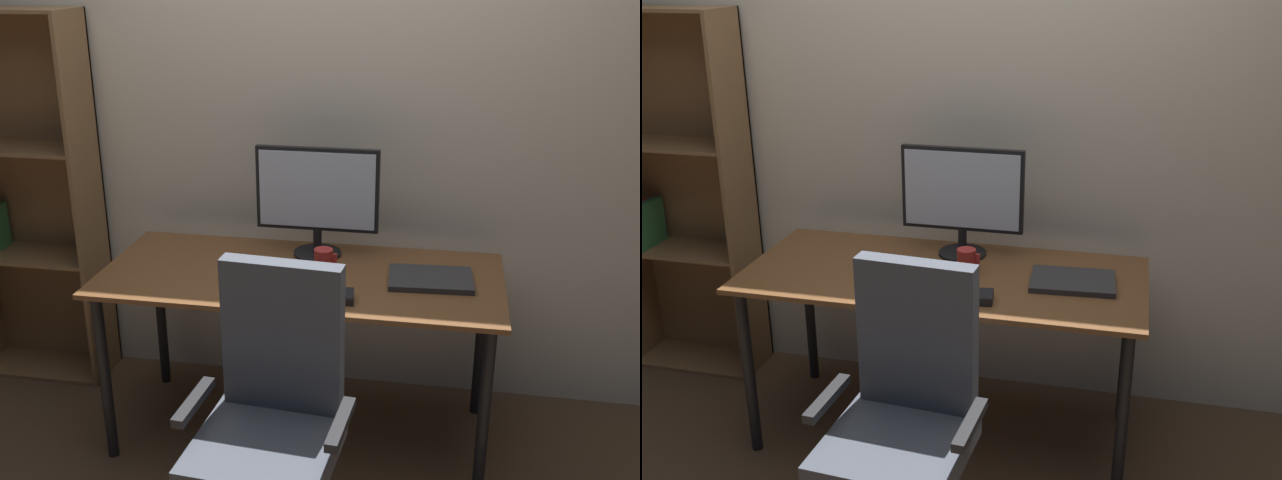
% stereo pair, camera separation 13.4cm
% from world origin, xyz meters
% --- Properties ---
extents(ground_plane, '(12.00, 12.00, 0.00)m').
position_xyz_m(ground_plane, '(0.00, 0.00, 0.00)').
color(ground_plane, '#4C3826').
extents(back_wall, '(6.40, 0.10, 2.60)m').
position_xyz_m(back_wall, '(0.00, 0.52, 1.30)').
color(back_wall, beige).
rests_on(back_wall, ground).
extents(desk, '(1.58, 0.70, 0.74)m').
position_xyz_m(desk, '(0.00, 0.00, 0.66)').
color(desk, brown).
rests_on(desk, ground).
extents(monitor, '(0.51, 0.20, 0.46)m').
position_xyz_m(monitor, '(0.03, 0.21, 1.00)').
color(monitor, black).
rests_on(monitor, desk).
extents(keyboard, '(0.29, 0.11, 0.02)m').
position_xyz_m(keyboard, '(0.01, -0.20, 0.75)').
color(keyboard, black).
rests_on(keyboard, desk).
extents(mouse, '(0.07, 0.10, 0.03)m').
position_xyz_m(mouse, '(0.21, -0.22, 0.76)').
color(mouse, black).
rests_on(mouse, desk).
extents(coffee_mug, '(0.09, 0.08, 0.09)m').
position_xyz_m(coffee_mug, '(0.09, 0.03, 0.79)').
color(coffee_mug, '#B72D28').
rests_on(coffee_mug, desk).
extents(laptop, '(0.33, 0.25, 0.02)m').
position_xyz_m(laptop, '(0.51, 0.01, 0.75)').
color(laptop, '#2D2D30').
rests_on(laptop, desk).
extents(office_chair, '(0.54, 0.54, 1.01)m').
position_xyz_m(office_chair, '(0.04, -0.68, 0.46)').
color(office_chair, '#232326').
rests_on(office_chair, ground).
extents(bookshelf, '(0.64, 0.28, 1.71)m').
position_xyz_m(bookshelf, '(-1.37, 0.35, 0.84)').
color(bookshelf, brown).
rests_on(bookshelf, ground).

